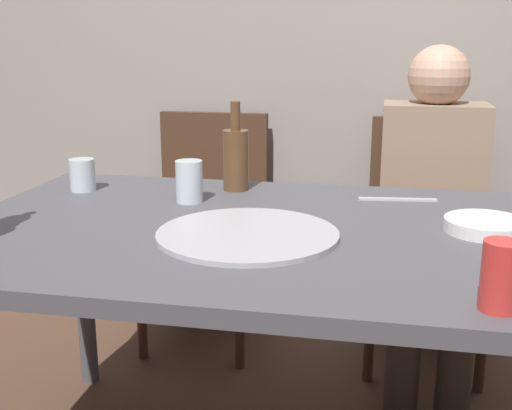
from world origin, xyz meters
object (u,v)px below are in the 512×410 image
Objects in this scene: dining_table at (295,255)px; water_bottle at (236,157)px; tumbler_near at (189,181)px; chair_right at (427,225)px; tumbler_far at (83,175)px; plate_stack at (486,226)px; table_knife at (398,199)px; guest_in_sweater at (432,202)px; pizza_tray at (248,234)px; chair_left at (207,213)px; soda_can at (501,276)px.

water_bottle reaches higher than dining_table.
tumbler_near is 0.13× the size of chair_right.
tumbler_far is at bearing 30.55° from chair_right.
plate_stack is at bearing -24.15° from water_bottle.
guest_in_sweater is (0.13, 0.41, -0.11)m from table_knife.
pizza_tray is 1.11m from chair_right.
table_knife is (0.93, 0.06, -0.05)m from tumbler_far.
table_knife is (0.25, 0.33, 0.07)m from dining_table.
water_bottle is 0.20m from tumbler_near.
plate_stack reaches higher than table_knife.
table_knife is at bearing 127.08° from plate_stack.
chair_left is (-0.15, 0.70, -0.29)m from tumbler_near.
dining_table is 0.46m from plate_stack.
soda_can is 0.75m from table_knife.
water_bottle is 0.23× the size of guest_in_sweater.
water_bottle is at bearing 61.13° from tumbler_near.
water_bottle reaches higher than table_knife.
table_knife is at bearing 3.79° from tumbler_far.
guest_in_sweater reaches higher than plate_stack.
chair_right reaches higher than soda_can.
water_bottle is (-0.13, 0.45, 0.09)m from pizza_tray.
chair_left reaches higher than plate_stack.
tumbler_far is at bearing 169.78° from plate_stack.
guest_in_sweater is at bearing 24.10° from tumbler_far.
guest_in_sweater is at bearing 37.68° from tumbler_near.
chair_right is at bearing 94.91° from plate_stack.
chair_right is at bearing 44.64° from tumbler_near.
dining_table is 7.73× the size of table_knife.
chair_left reaches higher than dining_table.
tumbler_near is 0.36m from tumbler_far.
plate_stack is 0.33m from table_knife.
plate_stack is at bearing -10.22° from tumbler_far.
water_bottle is 1.00m from soda_can.
guest_in_sweater is at bearing 96.00° from plate_stack.
water_bottle is 1.36× the size of plate_stack.
guest_in_sweater is (-0.02, 1.14, -0.16)m from soda_can.
soda_can is 1.33m from chair_right.
soda_can is (0.63, -0.77, -0.04)m from water_bottle.
chair_right is at bearing 91.08° from soda_can.
chair_left is (-0.87, 1.29, -0.29)m from soda_can.
guest_in_sweater is at bearing 90.00° from chair_right.
soda_can is at bearing -95.75° from plate_stack.
water_bottle reaches higher than tumbler_near.
guest_in_sweater is at bearing 62.94° from dining_table.
tumbler_near is 1.03m from chair_right.
dining_table is at bearing 67.02° from chair_right.
plate_stack is (0.55, 0.15, 0.01)m from pizza_tray.
pizza_tray is 0.37m from tumbler_near.
table_knife is at bearing 72.58° from guest_in_sweater.
soda_can is at bearing -31.70° from tumbler_far.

